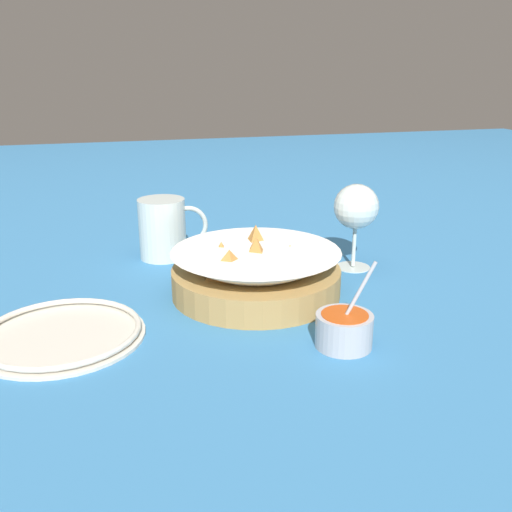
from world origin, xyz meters
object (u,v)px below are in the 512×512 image
sauce_cup (344,328)px  side_plate (61,333)px  food_basket (255,273)px  beer_mug (163,231)px  wine_glass (356,209)px

sauce_cup → side_plate: sauce_cup is taller
food_basket → sauce_cup: 0.21m
food_basket → side_plate: 0.31m
beer_mug → side_plate: (-0.18, -0.30, -0.05)m
sauce_cup → beer_mug: bearing=113.3°
beer_mug → wine_glass: bearing=-24.9°
wine_glass → side_plate: 0.53m
food_basket → sauce_cup: (0.06, -0.20, -0.01)m
sauce_cup → side_plate: size_ratio=0.51×
sauce_cup → beer_mug: size_ratio=0.88×
wine_glass → beer_mug: size_ratio=1.17×
food_basket → beer_mug: beer_mug is taller
wine_glass → side_plate: size_ratio=0.69×
beer_mug → side_plate: beer_mug is taller
beer_mug → side_plate: size_ratio=0.59×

